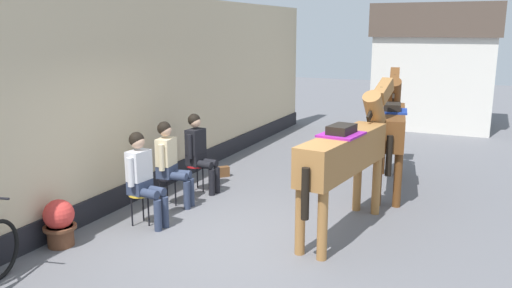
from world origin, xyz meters
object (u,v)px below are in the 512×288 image
seated_visitor_near (143,174)px  flower_planter_near (59,222)px  saddled_horse_far (391,124)px  satchel_bag (222,172)px  seated_visitor_far (199,149)px  seated_visitor_middle (170,159)px  saddled_horse_near (347,151)px

seated_visitor_near → flower_planter_near: seated_visitor_near is taller
saddled_horse_far → flower_planter_near: (-3.48, -4.47, -0.82)m
satchel_bag → saddled_horse_far: bearing=-36.3°
seated_visitor_far → seated_visitor_middle: bearing=-92.5°
seated_visitor_far → saddled_horse_far: 3.45m
seated_visitor_near → flower_planter_near: bearing=-117.9°
seated_visitor_far → saddled_horse_far: saddled_horse_far is taller
seated_visitor_near → flower_planter_near: 1.30m
seated_visitor_near → seated_visitor_far: bearing=92.8°
saddled_horse_far → satchel_bag: bearing=-167.4°
flower_planter_near → satchel_bag: flower_planter_near is taller
seated_visitor_near → satchel_bag: 2.79m
seated_visitor_far → flower_planter_near: bearing=-99.8°
flower_planter_near → seated_visitor_near: bearing=62.1°
seated_visitor_far → satchel_bag: (-0.07, 0.97, -0.68)m
seated_visitor_middle → flower_planter_near: size_ratio=2.17×
seated_visitor_far → flower_planter_near: size_ratio=2.17×
satchel_bag → seated_visitor_near: bearing=-135.6°
seated_visitor_far → saddled_horse_near: bearing=-13.6°
flower_planter_near → seated_visitor_middle: bearing=77.2°
seated_visitor_near → saddled_horse_near: bearing=21.2°
seated_visitor_near → flower_planter_near: (-0.57, -1.08, -0.44)m
seated_visitor_middle → satchel_bag: (-0.03, 1.82, -0.68)m
seated_visitor_far → satchel_bag: size_ratio=4.96×
seated_visitor_middle → seated_visitor_far: (0.04, 0.84, 0.00)m
seated_visitor_middle → saddled_horse_near: saddled_horse_near is taller
seated_visitor_far → saddled_horse_near: size_ratio=0.47×
seated_visitor_middle → flower_planter_near: seated_visitor_middle is taller
seated_visitor_near → flower_planter_near: size_ratio=2.17×
satchel_bag → seated_visitor_middle: bearing=-137.9°
seated_visitor_middle → flower_planter_near: bearing=-102.8°
seated_visitor_near → saddled_horse_far: saddled_horse_far is taller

